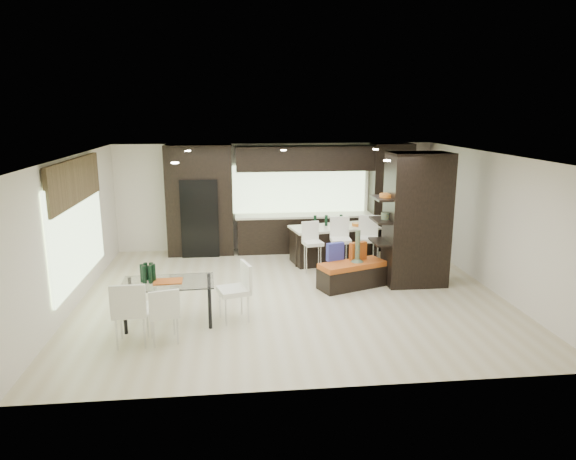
{
  "coord_description": "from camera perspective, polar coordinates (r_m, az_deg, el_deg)",
  "views": [
    {
      "loc": [
        -1.07,
        -9.4,
        3.51
      ],
      "look_at": [
        0.0,
        0.6,
        1.15
      ],
      "focal_mm": 32.0,
      "sensor_mm": 36.0,
      "label": 1
    }
  ],
  "objects": [
    {
      "name": "window_left",
      "position": [
        10.26,
        -22.31,
        0.04
      ],
      "size": [
        0.04,
        3.2,
        1.9
      ],
      "primitive_type": "cube",
      "color": "#B2D199",
      "rests_on": "left_wall"
    },
    {
      "name": "dining_table",
      "position": [
        8.91,
        -13.06,
        -7.85
      ],
      "size": [
        1.54,
        0.92,
        0.72
      ],
      "primitive_type": "cube",
      "rotation": [
        0.0,
        0.0,
        0.05
      ],
      "color": "white",
      "rests_on": "ground"
    },
    {
      "name": "partition_column",
      "position": [
        10.69,
        14.12,
        1.14
      ],
      "size": [
        1.2,
        0.8,
        2.7
      ],
      "primitive_type": "cube",
      "color": "black",
      "rests_on": "ground"
    },
    {
      "name": "ground",
      "position": [
        10.09,
        0.37,
        -7.15
      ],
      "size": [
        8.0,
        8.0,
        0.0
      ],
      "primitive_type": "plane",
      "color": "beige",
      "rests_on": "ground"
    },
    {
      "name": "left_wall",
      "position": [
        10.08,
        -22.84,
        -0.22
      ],
      "size": [
        0.02,
        7.0,
        2.7
      ],
      "primitive_type": "cube",
      "color": "silver",
      "rests_on": "ground"
    },
    {
      "name": "refrigerator",
      "position": [
        12.81,
        -9.7,
        1.48
      ],
      "size": [
        0.9,
        0.68,
        1.9
      ],
      "primitive_type": "cube",
      "color": "black",
      "rests_on": "ground"
    },
    {
      "name": "stool_right",
      "position": [
        11.58,
        8.86,
        -2.07
      ],
      "size": [
        0.52,
        0.52,
        0.98
      ],
      "primitive_type": "cube",
      "rotation": [
        0.0,
        0.0,
        -0.23
      ],
      "color": "white",
      "rests_on": "ground"
    },
    {
      "name": "back_wall",
      "position": [
        13.13,
        -1.35,
        3.72
      ],
      "size": [
        8.0,
        0.02,
        2.7
      ],
      "primitive_type": "cube",
      "color": "silver",
      "rests_on": "ground"
    },
    {
      "name": "stool_mid",
      "position": [
        11.45,
        5.85,
        -2.2
      ],
      "size": [
        0.45,
        0.45,
        0.97
      ],
      "primitive_type": "cube",
      "rotation": [
        0.0,
        0.0,
        -0.05
      ],
      "color": "white",
      "rests_on": "ground"
    },
    {
      "name": "chair_end",
      "position": [
        8.8,
        -6.05,
        -7.14
      ],
      "size": [
        0.62,
        0.62,
        0.92
      ],
      "primitive_type": "cube",
      "rotation": [
        0.0,
        0.0,
        1.85
      ],
      "color": "white",
      "rests_on": "ground"
    },
    {
      "name": "stool_left",
      "position": [
        11.36,
        2.76,
        -2.46
      ],
      "size": [
        0.46,
        0.46,
        0.89
      ],
      "primitive_type": "cube",
      "rotation": [
        0.0,
        0.0,
        0.19
      ],
      "color": "white",
      "rests_on": "ground"
    },
    {
      "name": "ceiling",
      "position": [
        9.5,
        0.39,
        8.31
      ],
      "size": [
        8.0,
        7.0,
        0.02
      ],
      "primitive_type": "cube",
      "color": "white",
      "rests_on": "ground"
    },
    {
      "name": "chair_far",
      "position": [
        8.24,
        -16.99,
        -8.99
      ],
      "size": [
        0.54,
        0.54,
        0.95
      ],
      "primitive_type": "cube",
      "rotation": [
        0.0,
        0.0,
        0.05
      ],
      "color": "white",
      "rests_on": "ground"
    },
    {
      "name": "chair_near",
      "position": [
        8.22,
        -13.67,
        -9.3
      ],
      "size": [
        0.55,
        0.55,
        0.83
      ],
      "primitive_type": "cube",
      "rotation": [
        0.0,
        0.0,
        0.25
      ],
      "color": "white",
      "rests_on": "ground"
    },
    {
      "name": "kitchen_island",
      "position": [
        12.17,
        5.12,
        -1.56
      ],
      "size": [
        2.15,
        1.25,
        0.84
      ],
      "primitive_type": "cube",
      "rotation": [
        0.0,
        0.0,
        0.2
      ],
      "color": "black",
      "rests_on": "ground"
    },
    {
      "name": "stone_accent",
      "position": [
        10.1,
        -22.59,
        5.03
      ],
      "size": [
        0.08,
        3.0,
        0.8
      ],
      "primitive_type": "cube",
      "color": "brown",
      "rests_on": "left_wall"
    },
    {
      "name": "bench",
      "position": [
        10.48,
        7.11,
        -4.96
      ],
      "size": [
        1.47,
        0.98,
        0.53
      ],
      "primitive_type": "cube",
      "rotation": [
        0.0,
        0.0,
        0.36
      ],
      "color": "black",
      "rests_on": "ground"
    },
    {
      "name": "window_back",
      "position": [
        13.12,
        1.28,
        4.6
      ],
      "size": [
        3.4,
        0.04,
        1.2
      ],
      "primitive_type": "cube",
      "color": "#B2D199",
      "rests_on": "back_wall"
    },
    {
      "name": "right_wall",
      "position": [
        10.9,
        21.76,
        0.82
      ],
      "size": [
        0.02,
        7.0,
        2.7
      ],
      "primitive_type": "cube",
      "color": "silver",
      "rests_on": "ground"
    },
    {
      "name": "floor_vase",
      "position": [
        10.43,
        7.69,
        -3.17
      ],
      "size": [
        0.48,
        0.48,
        1.18
      ],
      "primitive_type": null,
      "rotation": [
        0.0,
        0.0,
        0.12
      ],
      "color": "#4C5C41",
      "rests_on": "ground"
    },
    {
      "name": "back_cabinetry",
      "position": [
        12.85,
        0.99,
        3.52
      ],
      "size": [
        6.8,
        0.68,
        2.7
      ],
      "primitive_type": "cube",
      "color": "black",
      "rests_on": "ground"
    },
    {
      "name": "ceiling_spots",
      "position": [
        9.75,
        0.22,
        8.32
      ],
      "size": [
        4.0,
        3.0,
        0.02
      ],
      "primitive_type": "cube",
      "color": "white",
      "rests_on": "ceiling"
    }
  ]
}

